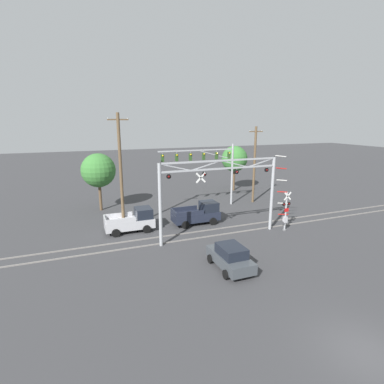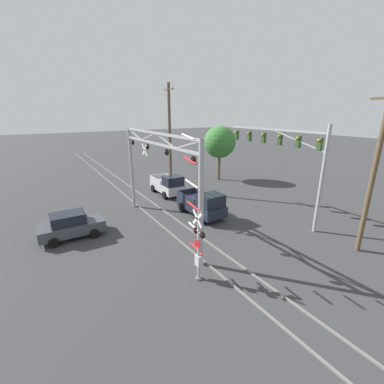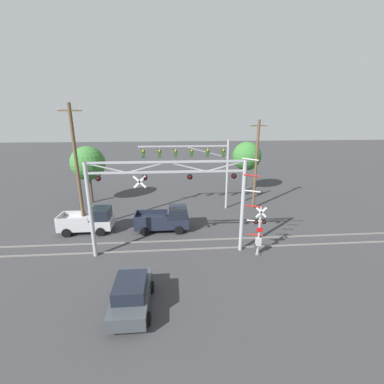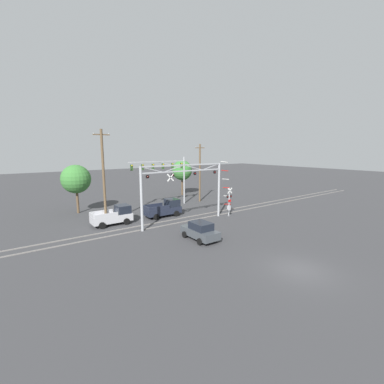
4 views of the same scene
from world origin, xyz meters
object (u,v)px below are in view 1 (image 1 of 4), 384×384
at_px(crossing_gantry, 220,188).
at_px(pickup_truck_following, 132,221).
at_px(utility_pole_right, 254,164).
at_px(pickup_truck_lead, 199,214).
at_px(sedan_waiting, 230,257).
at_px(background_tree_far_left_verge, 234,159).
at_px(utility_pole_left, 121,172).
at_px(background_tree_beyond_span, 98,170).
at_px(crossing_signal_mast, 285,208).
at_px(traffic_signal_span, 212,163).

relative_size(crossing_gantry, pickup_truck_following, 2.46).
bearing_deg(utility_pole_right, pickup_truck_lead, -152.20).
bearing_deg(pickup_truck_following, pickup_truck_lead, -1.85).
distance_m(sedan_waiting, background_tree_far_left_verge, 24.41).
height_order(utility_pole_left, background_tree_far_left_verge, utility_pole_left).
relative_size(pickup_truck_lead, background_tree_beyond_span, 0.71).
bearing_deg(background_tree_beyond_span, sedan_waiting, -68.17).
bearing_deg(crossing_signal_mast, background_tree_beyond_span, 139.49).
height_order(crossing_signal_mast, utility_pole_left, utility_pole_left).
xyz_separation_m(sedan_waiting, background_tree_beyond_span, (-7.06, 17.64, 3.71)).
bearing_deg(pickup_truck_following, utility_pole_left, 136.87).
height_order(sedan_waiting, utility_pole_right, utility_pole_right).
height_order(crossing_gantry, utility_pole_left, utility_pole_left).
height_order(traffic_signal_span, utility_pole_left, utility_pole_left).
bearing_deg(pickup_truck_lead, pickup_truck_following, 178.15).
xyz_separation_m(traffic_signal_span, pickup_truck_lead, (-3.78, -5.08, -4.20)).
xyz_separation_m(crossing_signal_mast, background_tree_beyond_span, (-15.15, 12.94, 2.42)).
bearing_deg(crossing_signal_mast, crossing_gantry, 172.68).
bearing_deg(crossing_gantry, background_tree_far_left_verge, 57.23).
xyz_separation_m(sedan_waiting, utility_pole_left, (-5.63, 10.31, 4.60)).
xyz_separation_m(crossing_gantry, pickup_truck_lead, (-0.34, 3.94, -3.43)).
bearing_deg(traffic_signal_span, utility_pole_right, -1.37).
xyz_separation_m(background_tree_beyond_span, background_tree_far_left_verge, (18.93, 3.36, 0.04)).
bearing_deg(crossing_signal_mast, sedan_waiting, -149.87).
bearing_deg(traffic_signal_span, pickup_truck_lead, -126.64).
bearing_deg(background_tree_far_left_verge, pickup_truck_following, -145.90).
bearing_deg(pickup_truck_lead, utility_pole_left, 173.03).
bearing_deg(crossing_gantry, pickup_truck_following, 148.63).
distance_m(crossing_signal_mast, sedan_waiting, 9.44).
bearing_deg(crossing_gantry, sedan_waiting, -108.94).
bearing_deg(utility_pole_left, pickup_truck_following, -43.13).
distance_m(crossing_gantry, background_tree_far_left_verge, 18.45).
xyz_separation_m(pickup_truck_following, utility_pole_left, (-0.71, 0.67, 4.48)).
distance_m(traffic_signal_span, sedan_waiting, 16.05).
bearing_deg(background_tree_beyond_span, background_tree_far_left_verge, 10.07).
xyz_separation_m(pickup_truck_following, background_tree_beyond_span, (-2.15, 8.00, 3.58)).
height_order(crossing_signal_mast, pickup_truck_lead, crossing_signal_mast).
relative_size(crossing_signal_mast, utility_pole_right, 0.76).
relative_size(traffic_signal_span, utility_pole_right, 0.99).
bearing_deg(sedan_waiting, background_tree_beyond_span, 111.83).
relative_size(crossing_gantry, sedan_waiting, 2.69).
height_order(crossing_gantry, traffic_signal_span, traffic_signal_span).
xyz_separation_m(crossing_signal_mast, traffic_signal_span, (-2.77, 9.81, 3.04)).
xyz_separation_m(crossing_gantry, sedan_waiting, (-1.88, -5.49, -3.56)).
xyz_separation_m(utility_pole_left, utility_pole_right, (16.55, 4.07, -0.67)).
relative_size(crossing_signal_mast, sedan_waiting, 1.76).
relative_size(traffic_signal_span, pickup_truck_lead, 1.99).
height_order(crossing_signal_mast, utility_pole_right, utility_pole_right).
distance_m(utility_pole_right, background_tree_beyond_span, 18.28).
bearing_deg(sedan_waiting, background_tree_far_left_verge, 60.53).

